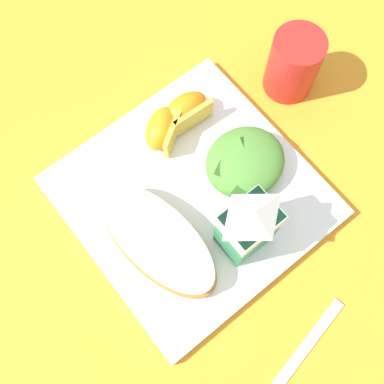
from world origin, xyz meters
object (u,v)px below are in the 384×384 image
Objects in this scene: metal_fork at (282,379)px; drinking_red_cup at (293,65)px; cheesy_pizza_bread at (158,240)px; green_salad_pile at (245,162)px; orange_wedge_middle at (162,129)px; orange_wedge_front at (187,110)px; white_plate at (192,197)px; milk_carton at (248,225)px.

drinking_red_cup is at bearing -133.24° from metal_fork.
green_salad_pile is at bearing -175.48° from cheesy_pizza_bread.
cheesy_pizza_bread is 2.55× the size of orange_wedge_middle.
orange_wedge_front reaches higher than cheesy_pizza_bread.
orange_wedge_middle is at bearing -103.87° from white_plate.
metal_fork is at bearing 65.52° from milk_carton.
orange_wedge_middle is at bearing -62.52° from green_salad_pile.
drinking_red_cup reaches higher than cheesy_pizza_bread.
orange_wedge_front is 0.34m from metal_fork.
drinking_red_cup is at bearing -146.15° from milk_carton.
cheesy_pizza_bread is 2.89× the size of orange_wedge_front.
milk_carton reaches higher than metal_fork.
cheesy_pizza_bread is at bearing 50.59° from orange_wedge_middle.
drinking_red_cup reaches higher than white_plate.
milk_carton is 0.58× the size of metal_fork.
cheesy_pizza_bread is at bearing 14.88° from drinking_red_cup.
milk_carton is 0.18m from metal_fork.
green_salad_pile is at bearing -120.38° from metal_fork.
orange_wedge_middle is 0.19m from drinking_red_cup.
green_salad_pile reaches higher than orange_wedge_front.
green_salad_pile is 0.10m from orange_wedge_front.
metal_fork is 0.38m from drinking_red_cup.
green_salad_pile is 0.53× the size of metal_fork.
white_plate is at bearing -10.13° from green_salad_pile.
orange_wedge_front is 0.15m from drinking_red_cup.
white_plate is 4.00× the size of orange_wedge_middle.
milk_carton is 0.18m from orange_wedge_front.
milk_carton is at bearing 145.44° from cheesy_pizza_bread.
milk_carton is at bearing 33.85° from drinking_red_cup.
cheesy_pizza_bread is 1.78× the size of green_salad_pile.
cheesy_pizza_bread is 1.62× the size of milk_carton.
green_salad_pile reaches higher than metal_fork.
white_plate is 0.08m from cheesy_pizza_bread.
orange_wedge_front is at bearing -110.09° from metal_fork.
drinking_red_cup is (-0.26, -0.28, 0.04)m from metal_fork.
orange_wedge_front is at bearing -125.12° from white_plate.
cheesy_pizza_bread is 0.14m from orange_wedge_middle.
drinking_red_cup is at bearing 165.24° from orange_wedge_front.
orange_wedge_middle is (-0.01, -0.16, -0.04)m from milk_carton.
cheesy_pizza_bread reaches higher than metal_fork.
green_salad_pile is at bearing 24.78° from drinking_red_cup.
orange_wedge_middle is (-0.02, -0.08, 0.03)m from white_plate.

